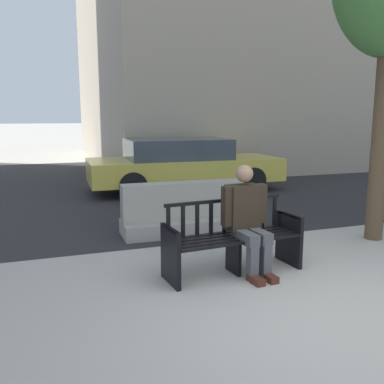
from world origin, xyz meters
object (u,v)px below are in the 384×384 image
street_bench (233,241)px  jersey_barrier_centre (183,213)px  seated_person (247,217)px  car_taxi_near (183,164)px

street_bench → jersey_barrier_centre: size_ratio=0.86×
street_bench → seated_person: seated_person is taller
jersey_barrier_centre → car_taxi_near: car_taxi_near is taller
seated_person → jersey_barrier_centre: seated_person is taller
seated_person → car_taxi_near: same height
seated_person → car_taxi_near: bearing=79.2°
street_bench → seated_person: bearing=-14.8°
jersey_barrier_centre → seated_person: bearing=-85.1°
jersey_barrier_centre → car_taxi_near: bearing=71.8°
street_bench → car_taxi_near: bearing=77.6°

